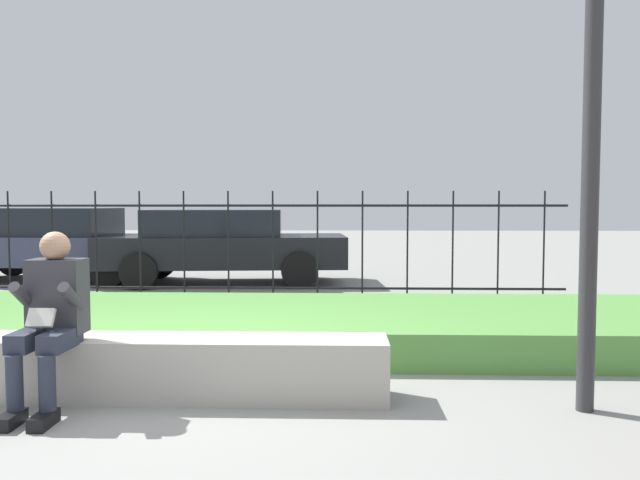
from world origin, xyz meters
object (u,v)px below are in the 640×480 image
object	(u,v)px
person_seated_reader	(51,313)
car_parked_left	(54,242)
stone_bench	(181,371)
car_parked_center	(222,244)
street_lamp	(594,42)

from	to	relation	value
person_seated_reader	car_parked_left	distance (m)	8.02
person_seated_reader	stone_bench	bearing A→B (deg)	17.33
car_parked_center	street_lamp	size ratio (longest dim) A/B	1.08
street_lamp	stone_bench	bearing A→B (deg)	176.21
person_seated_reader	street_lamp	world-z (taller)	street_lamp
stone_bench	person_seated_reader	size ratio (longest dim) A/B	2.45
car_parked_center	street_lamp	bearing A→B (deg)	-65.50
stone_bench	person_seated_reader	xyz separation A→B (m)	(-0.86, -0.27, 0.48)
car_parked_center	person_seated_reader	bearing A→B (deg)	-93.70
person_seated_reader	car_parked_left	xyz separation A→B (m)	(-3.36, 7.29, 0.05)
car_parked_left	car_parked_center	world-z (taller)	car_parked_left
car_parked_left	car_parked_center	size ratio (longest dim) A/B	0.99
stone_bench	person_seated_reader	distance (m)	1.02
car_parked_left	stone_bench	bearing A→B (deg)	-56.36
stone_bench	street_lamp	bearing A→B (deg)	-3.79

